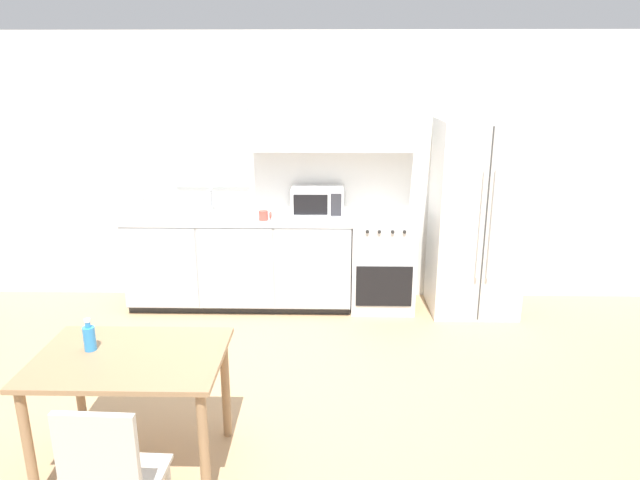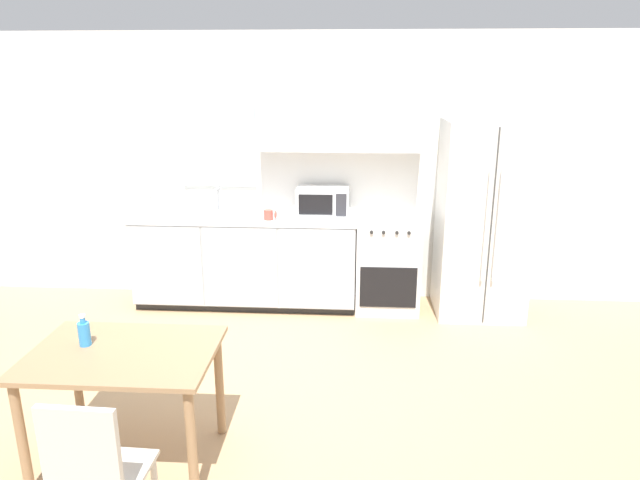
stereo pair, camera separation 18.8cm
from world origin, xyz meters
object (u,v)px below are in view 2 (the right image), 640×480
oven_range (387,264)px  dining_chair_near (93,471)px  dining_table (124,369)px  microwave (323,201)px  drink_bottle (84,333)px  refrigerator (483,220)px  coffee_mug (269,215)px

oven_range → dining_chair_near: 3.62m
dining_table → dining_chair_near: 0.78m
dining_table → microwave: bearing=68.8°
drink_bottle → dining_chair_near: bearing=-64.3°
refrigerator → dining_chair_near: bearing=-126.9°
dining_table → dining_chair_near: (0.15, -0.76, -0.10)m
microwave → dining_chair_near: (-0.87, -3.39, -0.54)m
dining_table → drink_bottle: (-0.25, 0.06, 0.20)m
dining_chair_near → coffee_mug: bearing=85.5°
dining_chair_near → drink_bottle: size_ratio=4.70×
oven_range → drink_bottle: 3.14m
oven_range → coffee_mug: size_ratio=7.46×
oven_range → refrigerator: size_ratio=0.49×
refrigerator → dining_table: 3.58m
microwave → coffee_mug: (-0.51, -0.24, -0.09)m
coffee_mug → drink_bottle: 2.45m
refrigerator → dining_chair_near: size_ratio=2.03×
microwave → dining_chair_near: size_ratio=0.56×
refrigerator → oven_range: bearing=176.9°
dining_table → dining_chair_near: dining_chair_near is taller
dining_table → dining_chair_near: size_ratio=1.16×
microwave → drink_bottle: (-1.27, -2.57, -0.24)m
oven_range → drink_bottle: (-1.92, -2.46, 0.37)m
oven_range → microwave: (-0.65, 0.11, 0.61)m
oven_range → refrigerator: bearing=-3.1°
dining_chair_near → dining_table: bearing=103.2°
refrigerator → drink_bottle: (-2.82, -2.41, -0.11)m
dining_table → oven_range: bearing=56.4°
oven_range → dining_table: (-1.68, -2.52, 0.18)m
refrigerator → drink_bottle: 3.71m
oven_range → dining_chair_near: bearing=-115.0°
oven_range → refrigerator: (0.90, -0.05, 0.48)m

